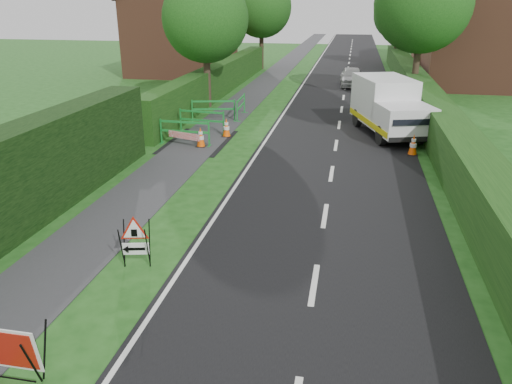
{
  "coord_description": "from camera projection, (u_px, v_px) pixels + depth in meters",
  "views": [
    {
      "loc": [
        3.0,
        -7.79,
        5.39
      ],
      "look_at": [
        0.98,
        2.68,
        1.27
      ],
      "focal_mm": 35.0,
      "sensor_mm": 36.0,
      "label": 1
    }
  ],
  "objects": [
    {
      "name": "ground",
      "position": [
        180.0,
        299.0,
        9.61
      ],
      "size": [
        120.0,
        120.0,
        0.0
      ],
      "primitive_type": "plane",
      "color": "#1B4914",
      "rests_on": "ground"
    },
    {
      "name": "road_surface",
      "position": [
        348.0,
        69.0,
        41.22
      ],
      "size": [
        6.0,
        90.0,
        0.02
      ],
      "primitive_type": "cube",
      "color": "black",
      "rests_on": "ground"
    },
    {
      "name": "footpath",
      "position": [
        282.0,
        68.0,
        42.19
      ],
      "size": [
        2.0,
        90.0,
        0.02
      ],
      "primitive_type": "cube",
      "color": "#2D2D30",
      "rests_on": "ground"
    },
    {
      "name": "hedge_west_far",
      "position": [
        220.0,
        94.0,
        30.64
      ],
      "size": [
        1.0,
        24.0,
        1.8
      ],
      "primitive_type": "cube",
      "color": "#14380F",
      "rests_on": "ground"
    },
    {
      "name": "hedge_east",
      "position": [
        427.0,
        124.0,
        23.11
      ],
      "size": [
        1.2,
        50.0,
        1.5
      ],
      "primitive_type": "cube",
      "color": "#14380F",
      "rests_on": "ground"
    },
    {
      "name": "house_west",
      "position": [
        182.0,
        35.0,
        37.8
      ],
      "size": [
        7.5,
        7.4,
        7.88
      ],
      "color": "brown",
      "rests_on": "ground"
    },
    {
      "name": "house_east_a",
      "position": [
        482.0,
        41.0,
        32.26
      ],
      "size": [
        7.5,
        7.4,
        7.88
      ],
      "color": "brown",
      "rests_on": "ground"
    },
    {
      "name": "house_east_b",
      "position": [
        458.0,
        29.0,
        44.91
      ],
      "size": [
        7.5,
        7.4,
        7.88
      ],
      "color": "brown",
      "rests_on": "ground"
    },
    {
      "name": "tree_nw",
      "position": [
        205.0,
        19.0,
        25.29
      ],
      "size": [
        4.4,
        4.4,
        6.7
      ],
      "color": "#2D2116",
      "rests_on": "ground"
    },
    {
      "name": "tree_ne",
      "position": [
        423.0,
        4.0,
        26.76
      ],
      "size": [
        5.2,
        5.2,
        7.79
      ],
      "color": "#2D2116",
      "rests_on": "ground"
    },
    {
      "name": "tree_fw",
      "position": [
        262.0,
        7.0,
        39.82
      ],
      "size": [
        4.8,
        4.8,
        7.24
      ],
      "color": "#2D2116",
      "rests_on": "ground"
    },
    {
      "name": "tree_fe",
      "position": [
        399.0,
        15.0,
        41.76
      ],
      "size": [
        4.2,
        4.2,
        6.33
      ],
      "color": "#2D2116",
      "rests_on": "ground"
    },
    {
      "name": "red_rect_sign",
      "position": [
        5.0,
        350.0,
        7.42
      ],
      "size": [
        1.09,
        0.65,
        0.91
      ],
      "rotation": [
        0.0,
        0.0,
        -0.0
      ],
      "color": "black",
      "rests_on": "ground"
    },
    {
      "name": "triangle_sign",
      "position": [
        133.0,
        238.0,
        10.5
      ],
      "size": [
        0.82,
        0.82,
        1.01
      ],
      "rotation": [
        0.0,
        0.0,
        0.22
      ],
      "color": "black",
      "rests_on": "ground"
    },
    {
      "name": "works_van",
      "position": [
        389.0,
        105.0,
        21.04
      ],
      "size": [
        3.35,
        5.37,
        2.3
      ],
      "rotation": [
        0.0,
        0.0,
        0.3
      ],
      "color": "silver",
      "rests_on": "ground"
    },
    {
      "name": "traffic_cone_0",
      "position": [
        413.0,
        145.0,
        18.38
      ],
      "size": [
        0.38,
        0.38,
        0.79
      ],
      "color": "black",
      "rests_on": "ground"
    },
    {
      "name": "traffic_cone_1",
      "position": [
        395.0,
        129.0,
        20.63
      ],
      "size": [
        0.38,
        0.38,
        0.79
      ],
      "color": "black",
      "rests_on": "ground"
    },
    {
      "name": "traffic_cone_2",
      "position": [
        397.0,
        118.0,
        22.57
      ],
      "size": [
        0.38,
        0.38,
        0.79
      ],
      "color": "black",
      "rests_on": "ground"
    },
    {
      "name": "traffic_cone_3",
      "position": [
        201.0,
        137.0,
        19.4
      ],
      "size": [
        0.38,
        0.38,
        0.79
      ],
      "color": "black",
      "rests_on": "ground"
    },
    {
      "name": "traffic_cone_4",
      "position": [
        226.0,
        128.0,
        20.84
      ],
      "size": [
        0.38,
        0.38,
        0.79
      ],
      "color": "black",
      "rests_on": "ground"
    },
    {
      "name": "ped_barrier_0",
      "position": [
        185.0,
        129.0,
        19.57
      ],
      "size": [
        2.07,
        0.43,
        1.0
      ],
      "rotation": [
        0.0,
        0.0,
        -0.04
      ],
      "color": "#17812C",
      "rests_on": "ground"
    },
    {
      "name": "ped_barrier_1",
      "position": [
        202.0,
        118.0,
        21.37
      ],
      "size": [
        2.09,
        0.58,
        1.0
      ],
      "rotation": [
        0.0,
        0.0,
        -0.11
      ],
      "color": "#17812C",
      "rests_on": "ground"
    },
    {
      "name": "ped_barrier_2",
      "position": [
        213.0,
        107.0,
        23.57
      ],
      "size": [
        2.08,
        0.82,
        1.0
      ],
      "rotation": [
        0.0,
        0.0,
        0.24
      ],
      "color": "#17812C",
      "rests_on": "ground"
    },
    {
      "name": "ped_barrier_3",
      "position": [
        241.0,
        104.0,
        24.24
      ],
      "size": [
        0.43,
        2.07,
        1.0
      ],
      "rotation": [
        0.0,
        0.0,
        1.61
      ],
      "color": "#17812C",
      "rests_on": "ground"
    },
    {
      "name": "redwhite_plank",
      "position": [
        185.0,
        147.0,
        19.55
      ],
      "size": [
        1.43,
        0.54,
        0.25
      ],
      "primitive_type": "cube",
      "rotation": [
        0.0,
        0.0,
        -0.34
      ],
      "color": "red",
      "rests_on": "ground"
    },
    {
      "name": "hatchback_car",
      "position": [
        352.0,
        77.0,
        33.07
      ],
      "size": [
        1.62,
        3.67,
        1.23
      ],
      "primitive_type": "imported",
      "rotation": [
        0.0,
        0.0,
        0.05
      ],
      "color": "silver",
      "rests_on": "ground"
    }
  ]
}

